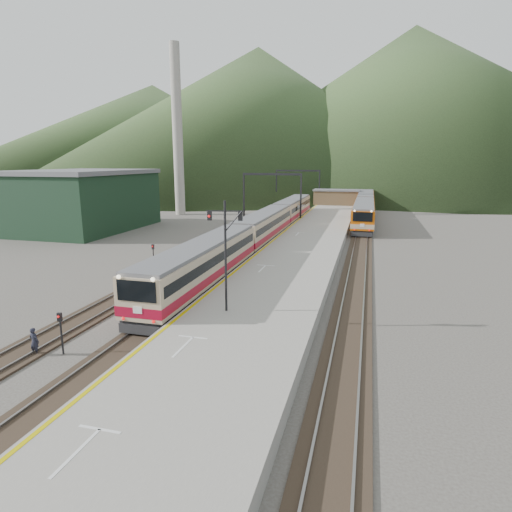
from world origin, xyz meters
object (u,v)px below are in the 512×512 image
(second_train, at_px, (365,206))
(worker, at_px, (34,341))
(signal_mast, at_px, (225,245))
(main_train, at_px, (264,227))

(second_train, height_order, worker, second_train)
(signal_mast, bearing_deg, second_train, 82.24)
(main_train, bearing_deg, second_train, 66.84)
(second_train, bearing_deg, signal_mast, -97.76)
(second_train, bearing_deg, worker, -104.64)
(main_train, distance_m, second_train, 29.24)
(main_train, distance_m, worker, 33.40)
(second_train, relative_size, signal_mast, 6.19)
(main_train, bearing_deg, worker, -97.18)
(signal_mast, bearing_deg, worker, -142.88)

